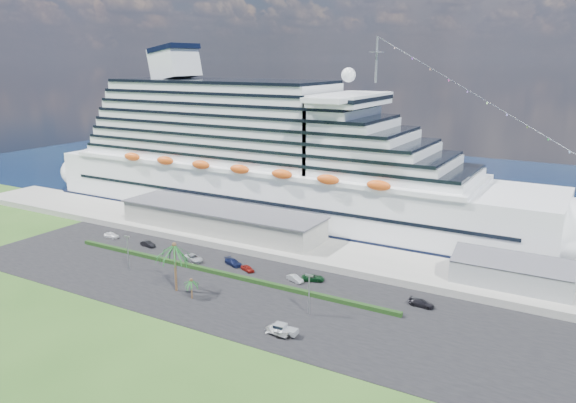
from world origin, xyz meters
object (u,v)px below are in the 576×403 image
Objects in this scene: cruise_ship at (276,165)px; parked_car_3 at (233,262)px; pickup_truck at (283,329)px; boat_trailer at (278,331)px.

parked_car_3 is at bearing -72.43° from cruise_ship.
cruise_ship is 78.98m from pickup_truck.
parked_car_3 is at bearing 137.97° from boat_trailer.
cruise_ship is 46.26m from parked_car_3.
pickup_truck is (41.31, -65.50, -15.53)m from cruise_ship.
cruise_ship reaches higher than boat_trailer.
parked_car_3 is 37.33m from boat_trailer.
cruise_ship is at bearing 121.59° from boat_trailer.
boat_trailer reaches higher than parked_car_3.
boat_trailer is at bearing -58.41° from cruise_ship.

